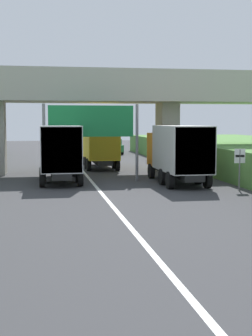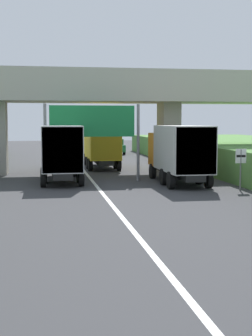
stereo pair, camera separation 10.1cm
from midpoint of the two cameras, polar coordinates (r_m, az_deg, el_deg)
The scene contains 8 objects.
lane_centre_stripe at distance 27.94m, azimuth -3.53°, elevation -2.20°, with size 0.20×103.33×0.01m, color white.
overpass_bridge at distance 35.61m, azimuth -4.97°, elevation 8.13°, with size 40.00×4.80×7.25m.
overhead_highway_sign at distance 30.38m, azimuth -4.12°, elevation 4.91°, with size 5.88×0.18×4.75m.
speed_limit_sign at distance 27.07m, azimuth 12.84°, elevation 0.57°, with size 0.60×0.08×2.23m.
truck_silver at distance 30.37m, azimuth -7.76°, elevation 2.03°, with size 2.44×7.30×3.44m.
truck_orange at distance 29.51m, azimuth 5.88°, elevation 1.95°, with size 2.44×7.30×3.44m.
truck_yellow at distance 39.11m, azimuth -3.14°, elevation 2.81°, with size 2.44×7.30×3.44m.
car_green at distance 56.09m, azimuth -1.51°, elevation 2.49°, with size 1.86×4.10×1.72m.
Camera 1 is at (-3.02, 4.14, 3.69)m, focal length 52.98 mm.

